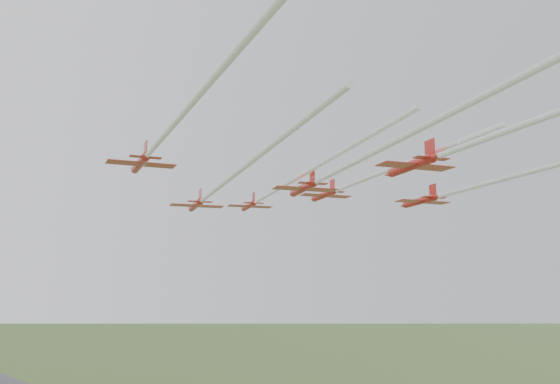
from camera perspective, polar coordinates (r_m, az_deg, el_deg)
jet_lead at (r=97.04m, az=-0.05°, el=0.35°), size 24.79×64.92×2.44m
jet_row2_left at (r=78.79m, az=-5.50°, el=0.53°), size 21.70×58.86×2.38m
jet_row2_right at (r=94.30m, az=6.93°, el=0.85°), size 17.68×49.71×2.56m
jet_row3_left at (r=65.37m, az=-10.40°, el=5.26°), size 17.50×58.01×2.54m
jet_row3_mid at (r=72.84m, az=6.45°, el=2.54°), size 23.63×61.06×2.70m
jet_row3_right at (r=88.18m, az=16.46°, el=0.22°), size 16.03×46.44×2.51m
jet_row4_right at (r=66.65m, az=18.28°, el=4.66°), size 19.23×56.80×2.87m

